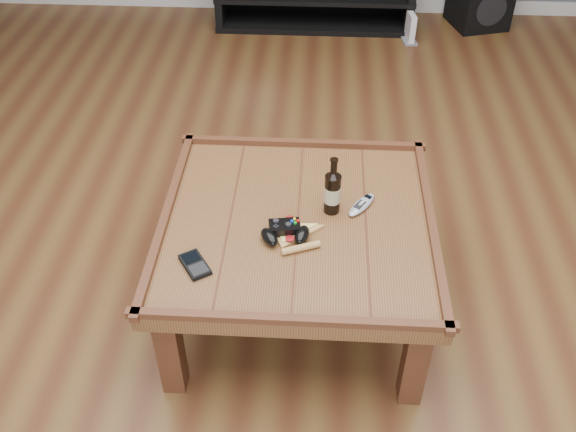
# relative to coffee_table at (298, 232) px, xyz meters

# --- Properties ---
(ground) EXTENTS (6.00, 6.00, 0.00)m
(ground) POSITION_rel_coffee_table_xyz_m (0.00, 0.00, -0.39)
(ground) COLOR #4E2916
(ground) RESTS_ON ground
(baseboard) EXTENTS (5.00, 0.02, 0.10)m
(baseboard) POSITION_rel_coffee_table_xyz_m (0.00, 2.99, -0.34)
(baseboard) COLOR silver
(baseboard) RESTS_ON ground
(coffee_table) EXTENTS (1.03, 1.03, 0.48)m
(coffee_table) POSITION_rel_coffee_table_xyz_m (0.00, 0.00, 0.00)
(coffee_table) COLOR #4E3116
(coffee_table) RESTS_ON ground
(beer_bottle) EXTENTS (0.06, 0.06, 0.23)m
(beer_bottle) POSITION_rel_coffee_table_xyz_m (0.12, 0.06, 0.15)
(beer_bottle) COLOR black
(beer_bottle) RESTS_ON coffee_table
(game_controller) EXTENTS (0.19, 0.14, 0.05)m
(game_controller) POSITION_rel_coffee_table_xyz_m (-0.04, -0.10, 0.08)
(game_controller) COLOR black
(game_controller) RESTS_ON coffee_table
(pizza_slice) EXTENTS (0.23, 0.29, 0.03)m
(pizza_slice) POSITION_rel_coffee_table_xyz_m (-0.01, -0.09, 0.07)
(pizza_slice) COLOR #AF8C4C
(pizza_slice) RESTS_ON coffee_table
(smartphone) EXTENTS (0.13, 0.15, 0.02)m
(smartphone) POSITION_rel_coffee_table_xyz_m (-0.34, -0.26, 0.07)
(smartphone) COLOR black
(smartphone) RESTS_ON coffee_table
(remote_control) EXTENTS (0.13, 0.16, 0.02)m
(remote_control) POSITION_rel_coffee_table_xyz_m (0.24, 0.09, 0.07)
(remote_control) COLOR #A0A4AE
(remote_control) RESTS_ON coffee_table
(subwoofer) EXTENTS (0.45, 0.45, 0.36)m
(subwoofer) POSITION_rel_coffee_table_xyz_m (1.18, 2.79, -0.21)
(subwoofer) COLOR black
(subwoofer) RESTS_ON ground
(game_console) EXTENTS (0.11, 0.17, 0.20)m
(game_console) POSITION_rel_coffee_table_xyz_m (0.67, 2.48, -0.30)
(game_console) COLOR gray
(game_console) RESTS_ON ground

